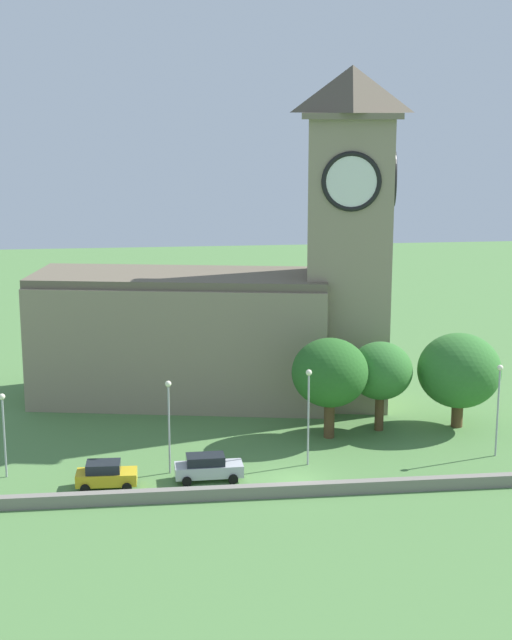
# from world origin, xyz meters

# --- Properties ---
(ground_plane) EXTENTS (200.00, 200.00, 0.00)m
(ground_plane) POSITION_xyz_m (0.00, 15.00, 0.00)
(ground_plane) COLOR #517F42
(church) EXTENTS (32.25, 14.61, 28.58)m
(church) POSITION_xyz_m (-2.07, 19.47, 8.63)
(church) COLOR gray
(church) RESTS_ON ground
(quay_barrier) EXTENTS (55.55, 0.70, 0.85)m
(quay_barrier) POSITION_xyz_m (0.00, -2.33, 0.42)
(quay_barrier) COLOR gray
(quay_barrier) RESTS_ON ground
(car_yellow) EXTENTS (4.14, 2.26, 1.83)m
(car_yellow) POSITION_xyz_m (-12.86, 0.52, 0.92)
(car_yellow) COLOR gold
(car_yellow) RESTS_ON ground
(car_silver) EXTENTS (4.72, 2.12, 1.83)m
(car_silver) POSITION_xyz_m (-5.90, 1.10, 0.92)
(car_silver) COLOR silver
(car_silver) RESTS_ON ground
(streetlamp_west_end) EXTENTS (0.44, 0.44, 6.06)m
(streetlamp_west_end) POSITION_xyz_m (-19.84, 3.28, 4.13)
(streetlamp_west_end) COLOR #9EA0A5
(streetlamp_west_end) RESTS_ON ground
(streetlamp_west_mid) EXTENTS (0.44, 0.44, 6.76)m
(streetlamp_west_mid) POSITION_xyz_m (-8.48, 2.71, 4.54)
(streetlamp_west_mid) COLOR #9EA0A5
(streetlamp_west_mid) RESTS_ON ground
(streetlamp_central) EXTENTS (0.44, 0.44, 7.12)m
(streetlamp_central) POSITION_xyz_m (1.45, 3.17, 4.74)
(streetlamp_central) COLOR #9EA0A5
(streetlamp_central) RESTS_ON ground
(streetlamp_east_mid) EXTENTS (0.44, 0.44, 6.97)m
(streetlamp_east_mid) POSITION_xyz_m (15.57, 3.36, 4.66)
(streetlamp_east_mid) COLOR #9EA0A5
(streetlamp_east_mid) RESTS_ON ground
(tree_riverside_west) EXTENTS (5.08, 5.08, 7.20)m
(tree_riverside_west) POSITION_xyz_m (8.39, 10.04, 4.87)
(tree_riverside_west) COLOR brown
(tree_riverside_west) RESTS_ON ground
(tree_churchyard) EXTENTS (6.65, 6.65, 7.69)m
(tree_churchyard) POSITION_xyz_m (14.85, 10.16, 4.67)
(tree_churchyard) COLOR brown
(tree_churchyard) RESTS_ON ground
(tree_riverside_east) EXTENTS (5.93, 5.93, 7.92)m
(tree_riverside_east) POSITION_xyz_m (4.09, 8.79, 5.21)
(tree_riverside_east) COLOR brown
(tree_riverside_east) RESTS_ON ground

